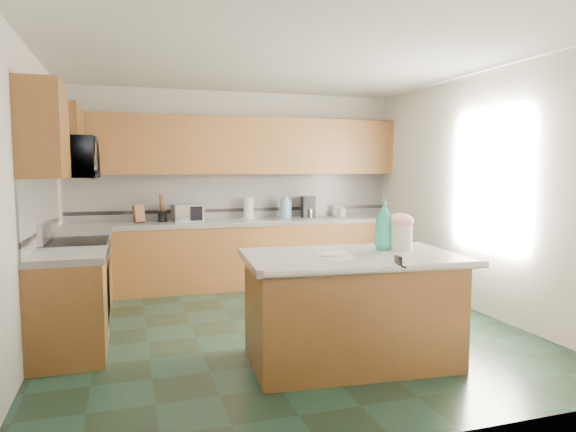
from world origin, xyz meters
name	(u,v)px	position (x,y,z in m)	size (l,w,h in m)	color
floor	(284,329)	(0.00, 0.00, 0.00)	(4.60, 4.60, 0.00)	black
ceiling	(284,58)	(0.00, 0.00, 2.70)	(4.60, 4.60, 0.00)	white
wall_back	(237,188)	(0.00, 2.32, 1.35)	(4.60, 0.04, 2.70)	white
wall_front	(404,218)	(0.00, -2.32, 1.35)	(4.60, 0.04, 2.70)	white
wall_left	(27,201)	(-2.32, 0.00, 1.35)	(0.04, 4.60, 2.70)	white
wall_right	(480,193)	(2.32, 0.00, 1.35)	(0.04, 4.60, 2.70)	white
back_base_cab	(242,255)	(0.00, 2.00, 0.43)	(4.60, 0.60, 0.86)	#482E13
back_countertop	(242,222)	(0.00, 2.00, 0.89)	(4.60, 0.64, 0.06)	white
back_upper_cab	(239,146)	(0.00, 2.13, 1.94)	(4.60, 0.33, 0.78)	#482E13
back_backsplash	(237,196)	(0.00, 2.29, 1.24)	(4.60, 0.02, 0.63)	silver
back_accent_band	(237,210)	(0.00, 2.28, 1.04)	(4.60, 0.01, 0.05)	black
left_base_cab_rear	(83,274)	(-2.00, 1.29, 0.43)	(0.60, 0.82, 0.86)	#482E13
left_counter_rear	(81,234)	(-2.00, 1.29, 0.89)	(0.64, 0.82, 0.06)	white
left_base_cab_front	(68,310)	(-2.00, -0.24, 0.43)	(0.60, 0.72, 0.86)	#482E13
left_counter_front	(66,256)	(-2.00, -0.24, 0.89)	(0.64, 0.72, 0.06)	white
left_backsplash	(42,209)	(-2.29, 0.55, 1.24)	(0.02, 2.30, 0.63)	silver
left_accent_band	(43,229)	(-2.28, 0.55, 1.04)	(0.01, 2.30, 0.05)	black
left_upper_cab_rear	(66,141)	(-2.13, 1.42, 1.94)	(0.33, 1.09, 0.78)	#482E13
left_upper_cab_front	(43,130)	(-2.13, -0.24, 1.94)	(0.33, 0.72, 0.78)	#482E13
range_body	(76,289)	(-2.00, 0.50, 0.44)	(0.60, 0.76, 0.88)	#B7B7BC
range_oven_door	(107,291)	(-1.71, 0.50, 0.40)	(0.02, 0.68, 0.55)	black
range_cooktop	(75,243)	(-2.00, 0.50, 0.90)	(0.62, 0.78, 0.04)	black
range_handle	(109,254)	(-1.68, 0.50, 0.78)	(0.02, 0.02, 0.66)	#B7B7BC
range_backguard	(45,232)	(-2.26, 0.50, 1.02)	(0.06, 0.76, 0.18)	#B7B7BC
microwave	(71,158)	(-2.00, 0.50, 1.73)	(0.73, 0.50, 0.41)	#B7B7BC
island_base	(350,311)	(0.27, -1.01, 0.43)	(1.66, 0.95, 0.86)	#482E13
island_top	(351,258)	(0.27, -1.01, 0.89)	(1.76, 1.05, 0.06)	white
island_bullnose	(381,269)	(0.27, -1.54, 0.89)	(0.06, 0.06, 1.76)	white
treat_jar	(400,237)	(0.78, -0.93, 1.03)	(0.21, 0.21, 0.22)	white
treat_jar_lid	(401,221)	(0.78, -0.93, 1.17)	(0.23, 0.23, 0.14)	#E9A6A7
treat_jar_knob	(401,216)	(0.78, -0.93, 1.22)	(0.03, 0.03, 0.07)	tan
treat_jar_knob_end_l	(397,216)	(0.74, -0.93, 1.22)	(0.04, 0.04, 0.04)	tan
treat_jar_knob_end_r	(404,215)	(0.81, -0.93, 1.22)	(0.04, 0.04, 0.04)	tan
soap_bottle_island	(384,225)	(0.64, -0.89, 1.13)	(0.16, 0.17, 0.43)	teal
paper_sheet_a	(339,258)	(0.09, -1.18, 0.92)	(0.26, 0.19, 0.00)	white
paper_sheet_b	(334,255)	(0.13, -1.01, 0.92)	(0.27, 0.20, 0.00)	white
clamp_body	(398,262)	(0.43, -1.52, 0.93)	(0.03, 0.11, 0.10)	black
clamp_handle	(403,266)	(0.43, -1.58, 0.91)	(0.02, 0.02, 0.08)	black
knife_block	(139,214)	(-1.36, 2.05, 1.03)	(0.12, 0.10, 0.23)	#472814
utensil_crock	(162,216)	(-1.05, 2.08, 1.00)	(0.12, 0.12, 0.15)	black
utensil_bundle	(162,202)	(-1.05, 2.08, 1.18)	(0.07, 0.07, 0.22)	#472814
toaster_oven	(188,213)	(-0.73, 2.05, 1.03)	(0.40, 0.27, 0.23)	#B7B7BC
toaster_oven_door	(189,214)	(-0.73, 1.92, 1.03)	(0.36, 0.01, 0.19)	black
paper_towel	(249,208)	(0.12, 2.10, 1.07)	(0.13, 0.13, 0.30)	white
paper_towel_base	(249,219)	(0.12, 2.10, 0.93)	(0.20, 0.20, 0.01)	#B7B7BC
water_jug	(286,209)	(0.65, 2.06, 1.06)	(0.17, 0.17, 0.27)	#6793C4
water_jug_neck	(286,198)	(0.65, 2.06, 1.21)	(0.08, 0.08, 0.04)	#6793C4
coffee_maker	(308,207)	(1.00, 2.08, 1.07)	(0.18, 0.20, 0.31)	black
coffee_carafe	(309,213)	(1.00, 2.03, 0.98)	(0.13, 0.13, 0.13)	black
soap_bottle_back	(341,210)	(1.51, 2.05, 1.02)	(0.09, 0.09, 0.20)	white
soap_back_cap	(341,202)	(1.51, 2.05, 1.14)	(0.02, 0.02, 0.03)	red
window_light_proxy	(490,180)	(2.29, -0.20, 1.50)	(0.02, 1.40, 1.10)	white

